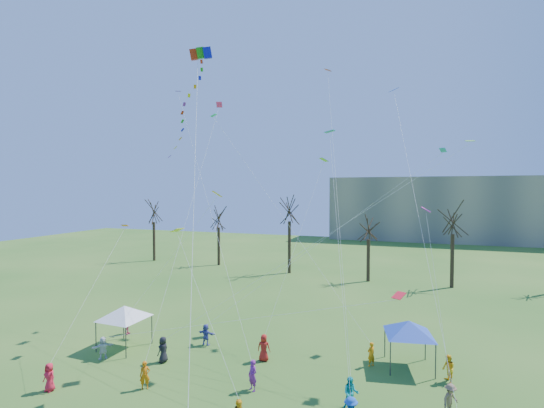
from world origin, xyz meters
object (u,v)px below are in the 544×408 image
(distant_building, at_px, (462,209))
(canopy_tent_white, at_px, (124,312))
(big_box_kite, at_px, (190,110))
(canopy_tent_blue, at_px, (409,328))

(distant_building, height_order, canopy_tent_white, distant_building)
(canopy_tent_white, bearing_deg, big_box_kite, -1.03)
(distant_building, relative_size, canopy_tent_white, 14.09)
(distant_building, distance_m, big_box_kite, 80.90)
(big_box_kite, relative_size, canopy_tent_blue, 5.52)
(distant_building, height_order, big_box_kite, big_box_kite)
(big_box_kite, bearing_deg, canopy_tent_blue, 14.21)
(canopy_tent_blue, bearing_deg, big_box_kite, -165.79)
(canopy_tent_white, height_order, canopy_tent_blue, canopy_tent_white)
(big_box_kite, xyz_separation_m, canopy_tent_blue, (14.33, 3.63, -14.61))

